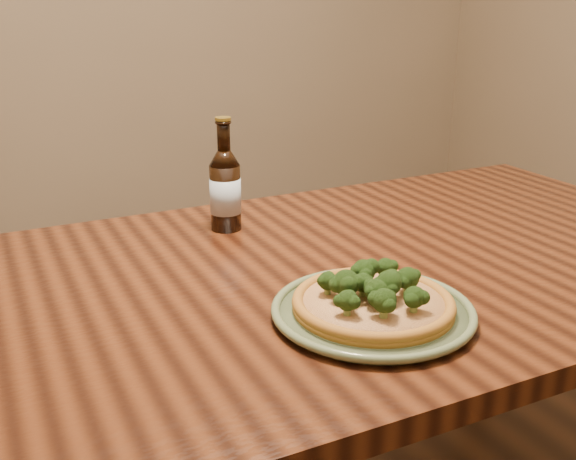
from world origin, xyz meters
name	(u,v)px	position (x,y,z in m)	size (l,w,h in m)	color
table	(347,307)	(0.00, 0.10, 0.66)	(1.60, 0.90, 0.75)	#47210F
plate	(373,311)	(-0.08, -0.11, 0.76)	(0.31, 0.31, 0.02)	#637450
pizza	(373,300)	(-0.08, -0.11, 0.78)	(0.25, 0.25, 0.07)	#A97026
beer_bottle	(225,189)	(-0.14, 0.37, 0.84)	(0.07, 0.07, 0.24)	black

